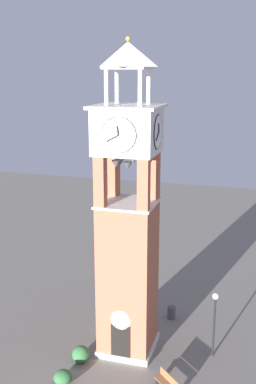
{
  "coord_description": "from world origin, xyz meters",
  "views": [
    {
      "loc": [
        6.63,
        -22.83,
        15.68
      ],
      "look_at": [
        0.0,
        0.0,
        9.34
      ],
      "focal_mm": 43.47,
      "sensor_mm": 36.0,
      "label": 1
    }
  ],
  "objects_px": {
    "trash_bin": "(171,312)",
    "park_bench": "(167,384)",
    "lamp_post": "(215,313)",
    "clock_tower": "(128,233)"
  },
  "relations": [
    {
      "from": "trash_bin",
      "to": "park_bench",
      "type": "bearing_deg",
      "value": -80.58
    },
    {
      "from": "lamp_post",
      "to": "park_bench",
      "type": "bearing_deg",
      "value": -116.4
    },
    {
      "from": "clock_tower",
      "to": "lamp_post",
      "type": "bearing_deg",
      "value": 6.48
    },
    {
      "from": "clock_tower",
      "to": "trash_bin",
      "type": "xyz_separation_m",
      "value": [
        1.79,
        3.91,
        -6.66
      ]
    },
    {
      "from": "clock_tower",
      "to": "park_bench",
      "type": "relative_size",
      "value": 11.8
    },
    {
      "from": "clock_tower",
      "to": "park_bench",
      "type": "distance_m",
      "value": 7.88
    },
    {
      "from": "trash_bin",
      "to": "clock_tower",
      "type": "bearing_deg",
      "value": -114.64
    },
    {
      "from": "clock_tower",
      "to": "lamp_post",
      "type": "xyz_separation_m",
      "value": [
        4.81,
        0.55,
        -4.38
      ]
    },
    {
      "from": "park_bench",
      "to": "lamp_post",
      "type": "distance_m",
      "value": 4.69
    },
    {
      "from": "park_bench",
      "to": "lamp_post",
      "type": "xyz_separation_m",
      "value": [
        1.84,
        3.71,
        2.2
      ]
    }
  ]
}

